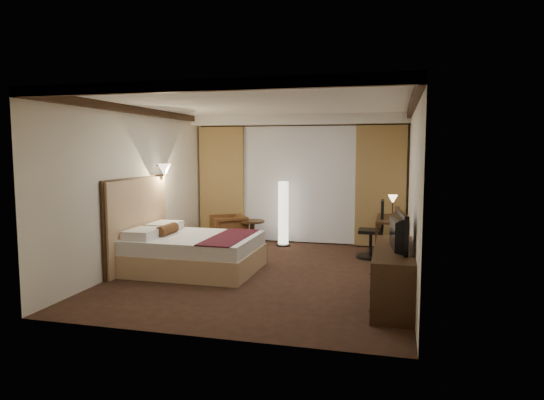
% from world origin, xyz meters
% --- Properties ---
extents(floor, '(4.50, 5.50, 0.01)m').
position_xyz_m(floor, '(0.00, 0.00, 0.00)').
color(floor, black).
rests_on(floor, ground).
extents(ceiling, '(4.50, 5.50, 0.01)m').
position_xyz_m(ceiling, '(0.00, 0.00, 2.70)').
color(ceiling, white).
rests_on(ceiling, back_wall).
extents(back_wall, '(4.50, 0.02, 2.70)m').
position_xyz_m(back_wall, '(0.00, 2.75, 1.35)').
color(back_wall, beige).
rests_on(back_wall, floor).
extents(left_wall, '(0.02, 5.50, 2.70)m').
position_xyz_m(left_wall, '(-2.25, 0.00, 1.35)').
color(left_wall, beige).
rests_on(left_wall, floor).
extents(right_wall, '(0.02, 5.50, 2.70)m').
position_xyz_m(right_wall, '(2.25, 0.00, 1.35)').
color(right_wall, beige).
rests_on(right_wall, floor).
extents(crown_molding, '(4.50, 5.50, 0.12)m').
position_xyz_m(crown_molding, '(0.00, 0.00, 2.64)').
color(crown_molding, black).
rests_on(crown_molding, ceiling).
extents(soffit, '(4.50, 0.50, 0.20)m').
position_xyz_m(soffit, '(0.00, 2.50, 2.60)').
color(soffit, white).
rests_on(soffit, ceiling).
extents(curtain_sheer, '(2.48, 0.04, 2.45)m').
position_xyz_m(curtain_sheer, '(0.00, 2.67, 1.25)').
color(curtain_sheer, silver).
rests_on(curtain_sheer, back_wall).
extents(curtain_left_drape, '(1.00, 0.14, 2.45)m').
position_xyz_m(curtain_left_drape, '(-1.70, 2.61, 1.25)').
color(curtain_left_drape, '#A07149').
rests_on(curtain_left_drape, back_wall).
extents(curtain_right_drape, '(1.00, 0.14, 2.45)m').
position_xyz_m(curtain_right_drape, '(1.70, 2.61, 1.25)').
color(curtain_right_drape, '#A07149').
rests_on(curtain_right_drape, back_wall).
extents(wall_sconce, '(0.24, 0.24, 0.24)m').
position_xyz_m(wall_sconce, '(-2.09, 0.66, 1.62)').
color(wall_sconce, white).
rests_on(wall_sconce, left_wall).
extents(bed, '(2.02, 1.58, 0.59)m').
position_xyz_m(bed, '(-1.18, -0.13, 0.30)').
color(bed, white).
rests_on(bed, floor).
extents(headboard, '(0.12, 1.88, 1.50)m').
position_xyz_m(headboard, '(-2.20, -0.13, 0.75)').
color(headboard, tan).
rests_on(headboard, floor).
extents(armchair, '(0.91, 0.92, 0.70)m').
position_xyz_m(armchair, '(-1.35, 2.00, 0.35)').
color(armchair, '#4E2E17').
rests_on(armchair, floor).
extents(side_table, '(0.50, 0.50, 0.55)m').
position_xyz_m(side_table, '(-0.82, 1.98, 0.27)').
color(side_table, black).
rests_on(side_table, floor).
extents(floor_lamp, '(0.28, 0.28, 1.35)m').
position_xyz_m(floor_lamp, '(-0.24, 2.26, 0.67)').
color(floor_lamp, white).
rests_on(floor_lamp, floor).
extents(desk, '(0.55, 1.16, 0.75)m').
position_xyz_m(desk, '(1.95, 1.60, 0.38)').
color(desk, black).
rests_on(desk, floor).
extents(desk_lamp, '(0.18, 0.18, 0.34)m').
position_xyz_m(desk_lamp, '(1.95, 2.03, 0.92)').
color(desk_lamp, '#FFD899').
rests_on(desk_lamp, desk).
extents(office_chair, '(0.53, 0.53, 1.08)m').
position_xyz_m(office_chair, '(1.58, 1.55, 0.54)').
color(office_chair, black).
rests_on(office_chair, floor).
extents(dresser, '(0.50, 1.86, 0.72)m').
position_xyz_m(dresser, '(2.00, -1.04, 0.36)').
color(dresser, black).
rests_on(dresser, floor).
extents(television, '(0.72, 1.12, 0.14)m').
position_xyz_m(television, '(1.97, -1.04, 1.03)').
color(television, black).
rests_on(television, dresser).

